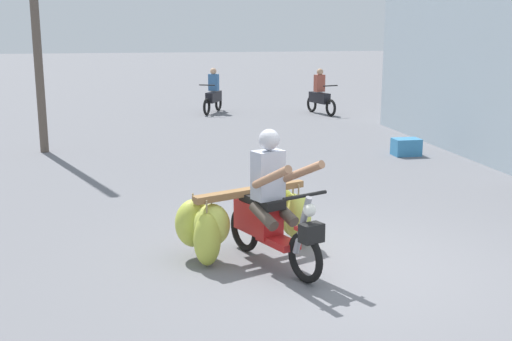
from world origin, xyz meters
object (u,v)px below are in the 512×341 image
object	(u,v)px
utility_pole	(34,2)
produce_crate	(406,147)
motorbike_main_loaded	(253,216)
motorbike_distant_ahead_left	(213,95)
motorbike_distant_ahead_right	(320,96)

from	to	relation	value
utility_pole	produce_crate	bearing A→B (deg)	-13.80
motorbike_main_loaded	motorbike_distant_ahead_left	bearing A→B (deg)	84.67
motorbike_main_loaded	motorbike_distant_ahead_left	size ratio (longest dim) A/B	1.34
produce_crate	motorbike_distant_ahead_right	bearing A→B (deg)	89.33
motorbike_distant_ahead_left	produce_crate	bearing A→B (deg)	-67.56
motorbike_main_loaded	utility_pole	distance (m)	8.39
motorbike_distant_ahead_left	produce_crate	world-z (taller)	motorbike_distant_ahead_left
motorbike_distant_ahead_right	motorbike_distant_ahead_left	bearing A→B (deg)	164.28
motorbike_main_loaded	motorbike_distant_ahead_left	xyz separation A→B (m)	(1.21, 12.99, 0.07)
produce_crate	utility_pole	xyz separation A→B (m)	(-7.59, 1.86, 2.98)
motorbike_distant_ahead_right	produce_crate	size ratio (longest dim) A/B	2.82
motorbike_distant_ahead_left	utility_pole	world-z (taller)	utility_pole
motorbike_distant_ahead_right	utility_pole	xyz separation A→B (m)	(-7.67, -4.82, 2.60)
motorbike_distant_ahead_right	utility_pole	world-z (taller)	utility_pole
motorbike_distant_ahead_right	utility_pole	size ratio (longest dim) A/B	0.25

